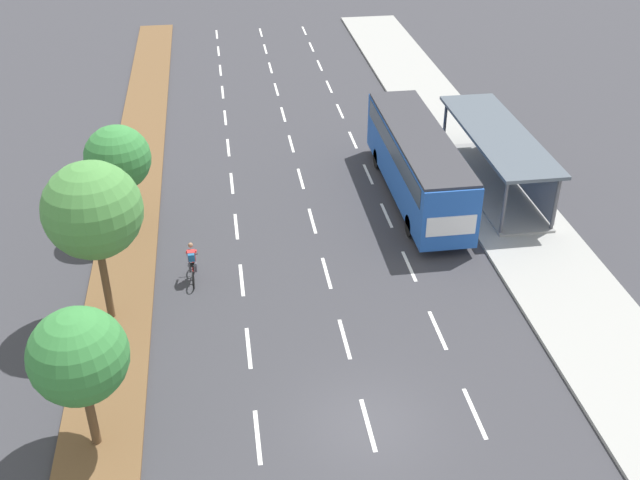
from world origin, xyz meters
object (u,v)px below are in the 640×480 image
at_px(cyclist, 192,264).
at_px(median_tree_nearest, 79,357).
at_px(bus_shelter, 501,153).
at_px(median_tree_second, 93,211).
at_px(bus, 417,158).
at_px(median_tree_third, 118,158).

height_order(cyclist, median_tree_nearest, median_tree_nearest).
xyz_separation_m(bus_shelter, median_tree_nearest, (-17.91, -14.47, 1.63)).
distance_m(cyclist, median_tree_second, 5.39).
xyz_separation_m(bus, median_tree_third, (-13.55, -1.34, 1.58)).
relative_size(bus_shelter, bus, 0.88).
bearing_deg(median_tree_third, bus_shelter, 5.45).
distance_m(median_tree_second, median_tree_third, 6.47).
relative_size(median_tree_nearest, median_tree_second, 0.76).
bearing_deg(bus_shelter, median_tree_third, -174.55).
bearing_deg(bus, median_tree_third, -174.34).
bearing_deg(bus, median_tree_nearest, -134.01).
height_order(bus, median_tree_third, median_tree_third).
distance_m(bus_shelter, cyclist, 16.13).
relative_size(bus_shelter, median_tree_nearest, 2.06).
bearing_deg(cyclist, median_tree_third, 124.04).
height_order(median_tree_nearest, median_tree_third, median_tree_third).
height_order(bus_shelter, bus, bus).
distance_m(median_tree_nearest, median_tree_third, 12.77).
distance_m(bus, median_tree_second, 15.98).
xyz_separation_m(cyclist, median_tree_third, (-2.88, 4.26, 2.86)).
xyz_separation_m(cyclist, median_tree_second, (-3.08, -2.12, 3.89)).
relative_size(bus, median_tree_second, 1.79).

